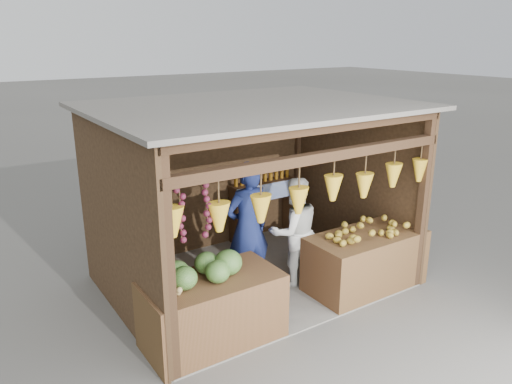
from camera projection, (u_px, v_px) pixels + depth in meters
ground at (253, 280)px, 7.56m from camera, size 80.00×80.00×0.00m
stall_structure at (252, 175)px, 7.01m from camera, size 4.30×3.30×2.66m
back_shelf at (263, 193)px, 8.87m from camera, size 1.25×0.32×1.32m
counter_left at (213, 311)px, 5.92m from camera, size 1.63×0.85×0.84m
counter_right at (365, 261)px, 7.24m from camera, size 1.75×0.85×0.83m
stool at (141, 303)px, 6.62m from camera, size 0.32×0.32×0.30m
man_standing at (248, 228)px, 6.99m from camera, size 0.71×0.48×1.93m
woman_standing at (294, 231)px, 7.27m from camera, size 0.88×0.74×1.63m
vendor_seated at (138, 256)px, 6.41m from camera, size 0.57×0.42×1.07m
melon_pile at (201, 267)px, 5.74m from camera, size 1.00×0.50×0.32m
tanfruit_pile at (165, 289)px, 5.44m from camera, size 0.34×0.40×0.13m
mango_pile at (369, 228)px, 7.06m from camera, size 1.40×0.64×0.22m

